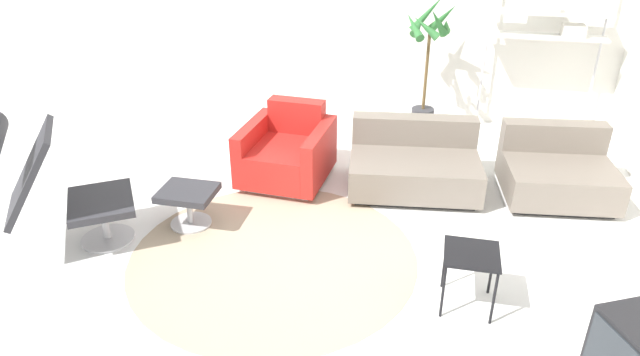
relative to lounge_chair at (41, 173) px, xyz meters
name	(u,v)px	position (x,y,z in m)	size (l,w,h in m)	color
ground_plane	(296,234)	(1.86, 0.63, -0.70)	(12.00, 12.00, 0.00)	white
wall_back	(357,2)	(1.86, 3.70, 0.70)	(12.00, 0.09, 2.80)	silver
round_rug	(273,256)	(1.76, 0.27, -0.70)	(2.33, 2.33, 0.01)	tan
lounge_chair	(41,173)	(0.00, 0.00, 0.00)	(1.17, 1.04, 1.16)	#BCBCC1
ottoman	(188,199)	(0.91, 0.59, -0.44)	(0.47, 0.40, 0.35)	#BCBCC1
armchair_red	(287,154)	(1.52, 1.62, -0.42)	(0.87, 0.93, 0.74)	silver
couch_low	(414,166)	(2.77, 1.71, -0.46)	(1.33, 1.00, 0.64)	black
couch_second	(556,173)	(4.12, 1.85, -0.46)	(1.08, 0.97, 0.64)	black
side_table	(471,259)	(3.28, 0.00, -0.31)	(0.38, 0.38, 0.45)	black
potted_plant	(427,67)	(2.77, 3.18, 0.10)	(0.63, 0.62, 1.60)	#333338
shelf_unit	(549,20)	(4.05, 3.42, 0.64)	(1.30, 0.28, 1.98)	#BCBCC1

